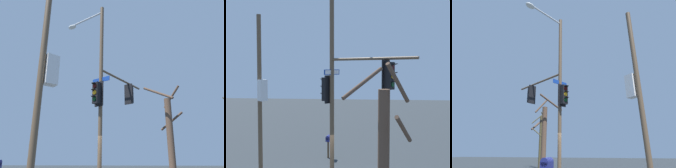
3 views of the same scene
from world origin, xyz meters
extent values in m
cylinder|color=brown|center=(0.37, 0.42, 4.98)|extent=(0.21, 0.21, 9.96)
cylinder|color=silver|center=(1.03, 1.47, 9.64)|extent=(1.39, 2.14, 0.10)
ellipsoid|color=silver|center=(1.68, 2.51, 9.56)|extent=(0.62, 0.70, 0.20)
cylinder|color=brown|center=(2.15, -0.69, 5.97)|extent=(3.61, 2.33, 0.12)
cube|color=black|center=(2.88, -1.15, 5.27)|extent=(0.45, 0.46, 1.10)
cube|color=black|center=(2.73, -1.06, 5.27)|extent=(0.33, 0.50, 1.30)
cylinder|color=#2F0403|center=(3.02, -1.23, 5.61)|extent=(0.14, 0.20, 0.22)
cube|color=black|center=(3.08, -1.27, 5.73)|extent=(0.25, 0.26, 0.06)
cylinder|color=#F2A814|center=(3.02, -1.23, 5.27)|extent=(0.14, 0.20, 0.22)
cube|color=black|center=(3.08, -1.27, 5.39)|extent=(0.25, 0.26, 0.06)
cylinder|color=black|center=(3.02, -1.23, 4.93)|extent=(0.14, 0.20, 0.22)
cube|color=black|center=(3.08, -1.27, 5.05)|extent=(0.25, 0.26, 0.06)
cylinder|color=brown|center=(2.88, -1.15, 5.90)|extent=(0.04, 0.04, 0.15)
cube|color=black|center=(0.10, 0.60, 4.60)|extent=(0.46, 0.47, 1.10)
cube|color=black|center=(0.24, 0.49, 4.60)|extent=(0.37, 0.47, 1.30)
cylinder|color=#2F0403|center=(-0.03, 0.70, 4.94)|extent=(0.16, 0.19, 0.22)
cube|color=black|center=(-0.09, 0.74, 5.06)|extent=(0.25, 0.26, 0.06)
cylinder|color=#F2A814|center=(-0.03, 0.70, 4.60)|extent=(0.16, 0.19, 0.22)
cube|color=black|center=(-0.09, 0.74, 4.72)|extent=(0.25, 0.26, 0.06)
cylinder|color=black|center=(-0.03, 0.70, 4.26)|extent=(0.16, 0.19, 0.22)
cube|color=black|center=(-0.09, 0.74, 4.38)|extent=(0.25, 0.26, 0.06)
cube|color=navy|center=(0.37, 0.42, 5.40)|extent=(0.61, 0.95, 0.24)
cube|color=white|center=(0.39, 0.42, 5.40)|extent=(0.54, 0.85, 0.18)
cylinder|color=brown|center=(-3.67, 2.04, 4.19)|extent=(0.23, 0.23, 8.38)
cube|color=white|center=(-3.43, 1.80, 4.43)|extent=(0.59, 0.59, 1.10)
cube|color=navy|center=(-0.41, 4.98, 1.17)|extent=(0.28, 0.46, 0.24)
cylinder|color=navy|center=(-0.41, 4.98, 1.29)|extent=(0.28, 0.46, 0.24)
cylinder|color=brown|center=(2.56, -3.39, 2.45)|extent=(0.39, 0.39, 4.89)
cylinder|color=brown|center=(2.97, -3.75, 5.11)|extent=(0.88, 0.99, 1.32)
cylinder|color=brown|center=(1.86, -2.73, 5.07)|extent=(1.45, 1.54, 1.11)
cylinder|color=brown|center=(3.17, -3.67, 3.63)|extent=(0.73, 1.35, 1.10)
cylinder|color=#484027|center=(4.50, -8.06, 2.51)|extent=(0.28, 0.28, 5.03)
cylinder|color=#484027|center=(5.04, -8.51, 4.92)|extent=(1.02, 1.17, 1.25)
cylinder|color=#484027|center=(4.13, -7.87, 4.82)|extent=(0.52, 0.87, 1.19)
cylinder|color=#484027|center=(4.69, -7.54, 3.33)|extent=(1.14, 0.48, 0.85)
camera|label=1|loc=(-10.52, -0.78, 1.47)|focal=35.29mm
camera|label=2|loc=(2.02, -13.34, 5.59)|focal=48.36mm
camera|label=3|loc=(-2.13, 10.40, 1.58)|focal=29.55mm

